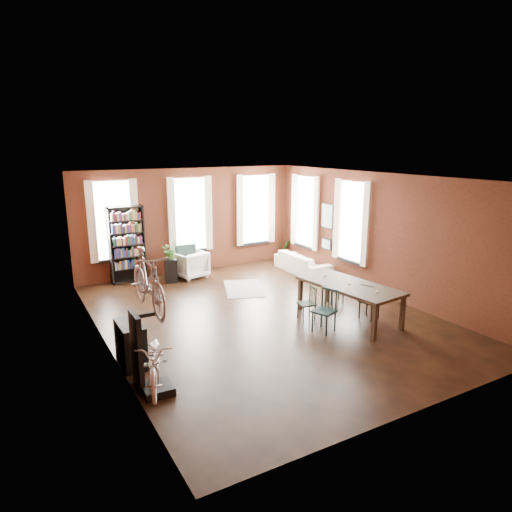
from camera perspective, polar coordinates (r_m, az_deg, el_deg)
room at (r=10.78m, az=0.39°, el=4.42°), size 9.00×9.04×3.22m
dining_table at (r=10.64m, az=11.49°, el=-5.59°), size 1.39×2.54×0.82m
dining_chair_a at (r=9.83m, az=8.52°, el=-6.81°), size 0.54×0.54×0.92m
dining_chair_b at (r=10.44m, az=6.34°, el=-5.92°), size 0.41×0.41×0.77m
dining_chair_c at (r=10.76m, az=14.01°, el=-5.49°), size 0.47×0.47×0.83m
dining_chair_d at (r=11.65m, az=9.90°, el=-3.80°), size 0.48×0.48×0.82m
bookshelf at (r=13.56m, az=-15.82°, el=1.39°), size 1.00×0.32×2.20m
white_armchair at (r=13.74m, az=-8.23°, el=-0.90°), size 1.03×0.99×0.88m
cream_sofa at (r=14.20m, az=5.87°, el=-0.47°), size 0.61×2.08×0.81m
striped_rug at (r=12.65m, az=-1.53°, el=-4.09°), size 1.53×1.87×0.01m
bike_trainer at (r=7.80m, az=-12.19°, el=-15.95°), size 0.49×0.49×0.14m
bike_wall_rack at (r=7.72m, az=-14.68°, el=-11.55°), size 0.16×0.60×1.30m
console_table at (r=8.65m, az=-15.38°, el=-10.57°), size 0.40×0.80×0.80m
plant_stand at (r=13.40m, az=-10.57°, el=-1.81°), size 0.42×0.42×0.68m
plant_by_sofa at (r=15.82m, az=3.62°, el=0.13°), size 0.50×0.75×0.31m
plant_small at (r=13.03m, az=12.47°, el=-3.55°), size 0.49×0.44×0.16m
bicycle_floor at (r=7.43m, az=-12.60°, el=-10.11°), size 0.79×0.96×1.58m
bicycle_hung at (r=7.29m, az=-13.49°, el=-0.61°), size 0.47×1.00×1.66m
plant_on_stand at (r=13.28m, az=-10.72°, el=0.51°), size 0.65×0.68×0.42m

